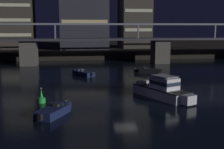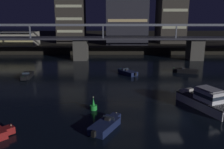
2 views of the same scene
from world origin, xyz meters
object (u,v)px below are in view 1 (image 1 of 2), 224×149
cabin_cruiser_near_left (163,89)px  speedboat_mid_left (148,71)px  speedboat_near_center (54,111)px  speedboat_near_right (83,73)px  channel_buoy (41,99)px  tower_west_low (17,13)px  tower_central (135,2)px  river_bridge (96,46)px

cabin_cruiser_near_left → speedboat_mid_left: bearing=80.2°
speedboat_near_center → cabin_cruiser_near_left: bearing=23.4°
speedboat_near_right → speedboat_mid_left: (12.24, 1.45, 0.00)m
channel_buoy → cabin_cruiser_near_left: bearing=1.5°
tower_west_low → speedboat_near_center: 65.60m
speedboat_near_right → channel_buoy: 19.13m
tower_central → cabin_cruiser_near_left: (-8.73, -57.41, -15.16)m
tower_west_low → speedboat_near_right: 44.97m
channel_buoy → speedboat_near_right: bearing=73.3°
cabin_cruiser_near_left → speedboat_mid_left: cabin_cruiser_near_left is taller
tower_west_low → tower_central: tower_central is taller
river_bridge → speedboat_mid_left: 17.67m
tower_west_low → speedboat_near_right: size_ratio=4.54×
tower_west_low → speedboat_mid_left: size_ratio=4.16×
river_bridge → speedboat_mid_left: river_bridge is taller
river_bridge → speedboat_near_center: river_bridge is taller
cabin_cruiser_near_left → speedboat_near_right: cabin_cruiser_near_left is taller
speedboat_near_right → tower_west_low: bearing=114.1°
speedboat_mid_left → river_bridge: bearing=119.4°
tower_central → speedboat_near_center: size_ratio=5.78×
river_bridge → cabin_cruiser_near_left: (5.12, -34.41, -3.26)m
tower_west_low → tower_central: bearing=-0.1°
cabin_cruiser_near_left → speedboat_mid_left: (3.34, 19.39, -0.64)m
tower_central → speedboat_mid_left: bearing=-98.1°
tower_central → channel_buoy: (-23.14, -57.79, -15.73)m
tower_central → channel_buoy: size_ratio=16.09×
tower_central → river_bridge: bearing=-121.1°
river_bridge → speedboat_mid_left: bearing=-60.6°
tower_west_low → speedboat_near_center: (13.82, -62.94, -12.30)m
cabin_cruiser_near_left → speedboat_near_center: size_ratio=1.88×
tower_central → cabin_cruiser_near_left: size_ratio=3.08×
tower_west_low → cabin_cruiser_near_left: size_ratio=2.32×
river_bridge → speedboat_near_right: bearing=-103.0°
tower_central → tower_west_low: bearing=179.9°
speedboat_mid_left → cabin_cruiser_near_left: bearing=-99.8°
tower_west_low → speedboat_mid_left: 49.92m
river_bridge → speedboat_near_right: 17.34m
tower_west_low → speedboat_mid_left: (29.88, -38.05, -12.30)m
tower_west_low → channel_buoy: tower_west_low is taller
tower_central → channel_buoy: tower_central is taller
river_bridge → tower_central: (13.85, 23.00, 11.89)m
speedboat_near_right → speedboat_mid_left: size_ratio=0.92×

